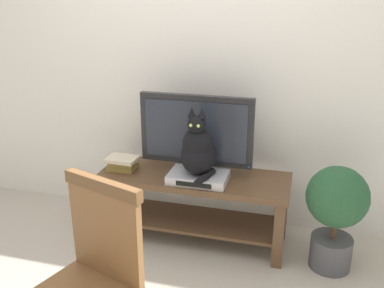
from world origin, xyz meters
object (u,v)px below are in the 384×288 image
(tv_stand, at_px, (194,194))
(book_stack, at_px, (122,163))
(cat, at_px, (198,150))
(wooden_chair, at_px, (91,272))
(potted_plant, at_px, (336,209))
(tv, at_px, (196,133))
(media_box, at_px, (198,177))

(tv_stand, bearing_deg, book_stack, -176.28)
(cat, bearing_deg, wooden_chair, -100.10)
(tv_stand, xyz_separation_m, book_stack, (-0.54, -0.04, 0.21))
(wooden_chair, xyz_separation_m, book_stack, (-0.39, 1.23, 0.01))
(potted_plant, bearing_deg, book_stack, 177.51)
(tv, distance_m, book_stack, 0.60)
(tv_stand, height_order, wooden_chair, wooden_chair)
(media_box, bearing_deg, tv_stand, 123.34)
(cat, xyz_separation_m, wooden_chair, (-0.21, -1.17, -0.20))
(tv, bearing_deg, potted_plant, -9.41)
(tv, relative_size, book_stack, 3.49)
(tv, relative_size, media_box, 2.00)
(tv, distance_m, media_box, 0.31)
(media_box, height_order, cat, cat)
(tv_stand, relative_size, book_stack, 5.87)
(media_box, relative_size, book_stack, 1.74)
(wooden_chair, distance_m, book_stack, 1.29)
(cat, height_order, potted_plant, cat)
(potted_plant, bearing_deg, media_box, 178.98)
(book_stack, distance_m, potted_plant, 1.53)
(tv_stand, height_order, media_box, media_box)
(media_box, bearing_deg, wooden_chair, -99.92)
(tv_stand, height_order, cat, cat)
(tv_stand, height_order, tv, tv)
(tv_stand, distance_m, media_box, 0.21)
(tv, distance_m, wooden_chair, 1.36)
(media_box, distance_m, cat, 0.21)
(tv, height_order, book_stack, tv)
(tv, xyz_separation_m, cat, (0.06, -0.16, -0.06))
(cat, bearing_deg, tv_stand, 119.44)
(tv, bearing_deg, wooden_chair, -96.48)
(book_stack, bearing_deg, media_box, -4.76)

